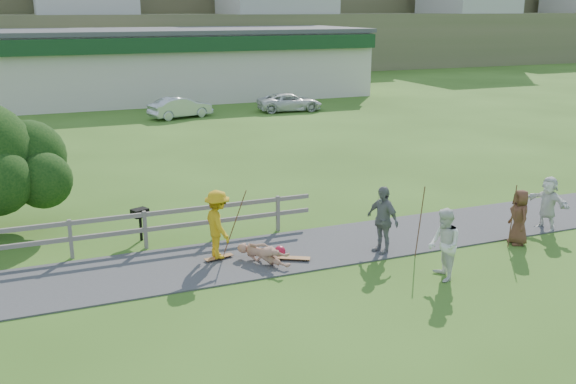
% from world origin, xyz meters
% --- Properties ---
extents(ground, '(260.00, 260.00, 0.00)m').
position_xyz_m(ground, '(0.00, 0.00, 0.00)').
color(ground, '#335819').
rests_on(ground, ground).
extents(path, '(34.00, 3.00, 0.04)m').
position_xyz_m(path, '(0.00, 1.50, 0.02)').
color(path, '#3A3B3D').
rests_on(path, ground).
extents(fence, '(15.05, 0.10, 1.10)m').
position_xyz_m(fence, '(-4.62, 3.30, 0.72)').
color(fence, slate).
rests_on(fence, ground).
extents(strip_mall, '(32.50, 10.75, 5.10)m').
position_xyz_m(strip_mall, '(4.00, 34.94, 2.58)').
color(strip_mall, beige).
rests_on(strip_mall, ground).
extents(skater_rider, '(0.80, 1.26, 1.85)m').
position_xyz_m(skater_rider, '(-0.34, 1.65, 0.93)').
color(skater_rider, '#C69412').
rests_on(skater_rider, ground).
extents(skater_fallen, '(1.59, 1.16, 0.59)m').
position_xyz_m(skater_fallen, '(0.68, 0.94, 0.30)').
color(skater_fallen, '#AB765E').
rests_on(skater_fallen, ground).
extents(spectator_a, '(0.91, 1.05, 1.83)m').
position_xyz_m(spectator_a, '(4.50, -1.65, 0.92)').
color(spectator_a, silver).
rests_on(spectator_a, ground).
extents(spectator_b, '(0.74, 1.20, 1.91)m').
position_xyz_m(spectator_b, '(4.01, 0.53, 0.96)').
color(spectator_b, slate).
rests_on(spectator_b, ground).
extents(spectator_c, '(0.70, 0.89, 1.62)m').
position_xyz_m(spectator_c, '(7.99, -0.34, 0.81)').
color(spectator_c, brown).
rests_on(spectator_c, ground).
extents(spectator_d, '(0.85, 1.63, 1.68)m').
position_xyz_m(spectator_d, '(9.67, 0.34, 0.84)').
color(spectator_d, silver).
rests_on(spectator_d, ground).
extents(car_silver, '(4.16, 2.40, 1.30)m').
position_xyz_m(car_silver, '(3.98, 25.23, 0.65)').
color(car_silver, silver).
rests_on(car_silver, ground).
extents(car_white, '(4.44, 2.37, 1.18)m').
position_xyz_m(car_white, '(11.31, 25.25, 0.59)').
color(car_white, white).
rests_on(car_white, ground).
extents(bbq, '(0.54, 0.49, 0.96)m').
position_xyz_m(bbq, '(-2.02, 4.01, 0.48)').
color(bbq, black).
rests_on(bbq, ground).
extents(longboard_rider, '(0.83, 0.37, 0.09)m').
position_xyz_m(longboard_rider, '(-0.34, 1.65, 0.04)').
color(longboard_rider, brown).
rests_on(longboard_rider, ground).
extents(longboard_fallen, '(0.92, 0.65, 0.10)m').
position_xyz_m(longboard_fallen, '(1.48, 0.84, 0.05)').
color(longboard_fallen, brown).
rests_on(longboard_fallen, ground).
extents(helmet, '(0.31, 0.31, 0.31)m').
position_xyz_m(helmet, '(1.28, 1.29, 0.16)').
color(helmet, '#B3132E').
rests_on(helmet, ground).
extents(pole_rider, '(0.03, 0.03, 1.89)m').
position_xyz_m(pole_rider, '(0.26, 2.05, 0.95)').
color(pole_rider, brown).
rests_on(pole_rider, ground).
extents(pole_spec_left, '(0.03, 0.03, 1.98)m').
position_xyz_m(pole_spec_left, '(4.81, -0.10, 0.99)').
color(pole_spec_left, brown).
rests_on(pole_spec_left, ground).
extents(pole_spec_right, '(0.03, 0.03, 1.82)m').
position_xyz_m(pole_spec_right, '(7.64, -0.45, 0.91)').
color(pole_spec_right, brown).
rests_on(pole_spec_right, ground).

